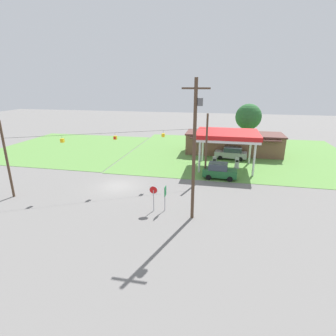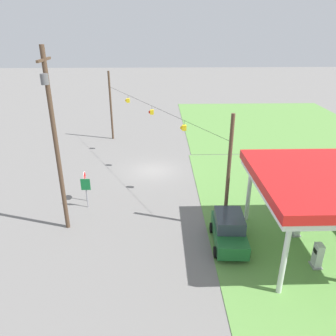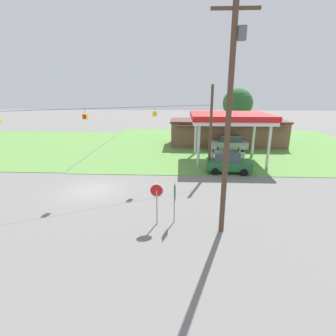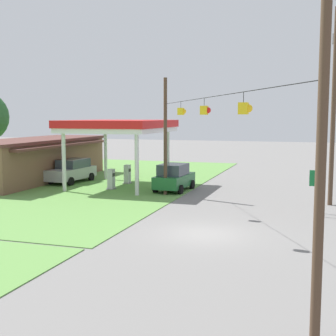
# 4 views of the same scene
# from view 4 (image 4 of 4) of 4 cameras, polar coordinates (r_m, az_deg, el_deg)

# --- Properties ---
(ground_plane) EXTENTS (160.00, 160.00, 0.00)m
(ground_plane) POSITION_cam_4_polar(r_m,az_deg,el_deg) (21.89, 4.30, -8.02)
(ground_plane) COLOR slate
(grass_verge_station_corner) EXTENTS (36.00, 28.00, 0.04)m
(grass_verge_station_corner) POSITION_cam_4_polar(r_m,az_deg,el_deg) (41.91, -15.16, -1.27)
(grass_verge_station_corner) COLOR #5B8E42
(grass_verge_station_corner) RESTS_ON ground
(gas_station_canopy) EXTENTS (8.29, 7.00, 5.11)m
(gas_station_canopy) POSITION_cam_4_polar(r_m,az_deg,el_deg) (35.87, -5.99, 5.01)
(gas_station_canopy) COLOR silver
(gas_station_canopy) RESTS_ON ground
(gas_station_store) EXTENTS (15.71, 5.85, 3.51)m
(gas_station_store) POSITION_cam_4_polar(r_m,az_deg,el_deg) (41.06, -15.80, 1.02)
(gas_station_store) COLOR brown
(gas_station_store) RESTS_ON ground
(fuel_pump_near) EXTENTS (0.71, 0.56, 1.54)m
(fuel_pump_near) POSITION_cam_4_polar(r_m,az_deg,el_deg) (34.77, -6.94, -1.45)
(fuel_pump_near) COLOR gray
(fuel_pump_near) RESTS_ON ground
(fuel_pump_far) EXTENTS (0.71, 0.56, 1.54)m
(fuel_pump_far) POSITION_cam_4_polar(r_m,az_deg,el_deg) (37.58, -4.97, -0.84)
(fuel_pump_far) COLOR gray
(fuel_pump_far) RESTS_ON ground
(car_at_pumps_front) EXTENTS (4.24, 2.29, 2.00)m
(car_at_pumps_front) POSITION_cam_4_polar(r_m,az_deg,el_deg) (33.80, 0.73, -1.15)
(car_at_pumps_front) COLOR #1E602D
(car_at_pumps_front) RESTS_ON ground
(car_at_pumps_rear) EXTENTS (5.00, 2.38, 1.92)m
(car_at_pumps_rear) POSITION_cam_4_polar(r_m,az_deg,el_deg) (38.97, -11.64, -0.31)
(car_at_pumps_rear) COLOR #9E9EA3
(car_at_pumps_rear) RESTS_ON ground
(stop_sign_roadside) EXTENTS (0.80, 0.08, 2.50)m
(stop_sign_roadside) POSITION_cam_4_polar(r_m,az_deg,el_deg) (26.49, 18.16, -1.80)
(stop_sign_roadside) COLOR #99999E
(stop_sign_roadside) RESTS_ON ground
(route_sign) EXTENTS (0.10, 0.70, 2.40)m
(route_sign) POSITION_cam_4_polar(r_m,az_deg,el_deg) (27.53, 17.57, -1.70)
(route_sign) COLOR gray
(route_sign) RESTS_ON ground
(utility_pole_main) EXTENTS (2.20, 0.44, 11.81)m
(utility_pole_main) POSITION_cam_4_polar(r_m,az_deg,el_deg) (29.97, 19.57, 8.14)
(utility_pole_main) COLOR #4C3828
(utility_pole_main) RESTS_ON ground
(signal_span_gantry) EXTENTS (19.56, 10.24, 8.00)m
(signal_span_gantry) POSITION_cam_4_polar(r_m,az_deg,el_deg) (21.23, 4.42, 3.31)
(signal_span_gantry) COLOR #4C3828
(signal_span_gantry) RESTS_ON ground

